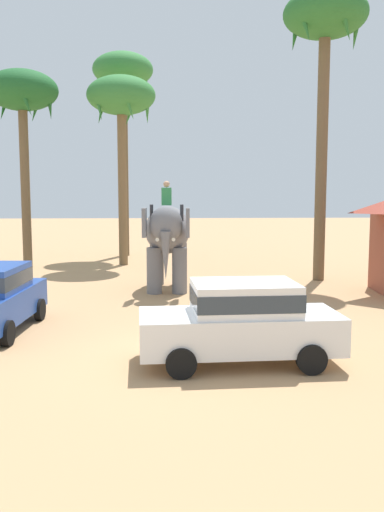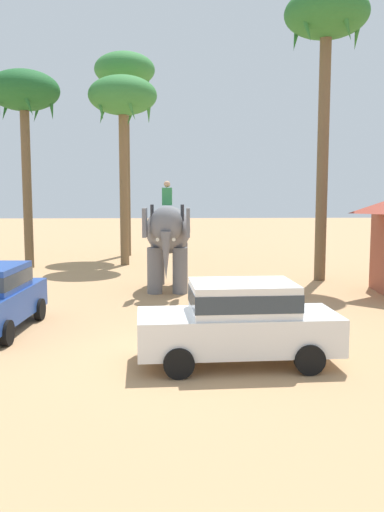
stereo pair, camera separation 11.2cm
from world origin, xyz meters
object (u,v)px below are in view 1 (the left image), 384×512
object	(u,v)px
palm_tree_near_hut	(123,79)
palm_tree_far_back	(121,102)
elephant_with_mahout	(167,235)
car_sedan_foreground	(241,319)
palm_tree_left_of_road	(22,97)
palm_tree_behind_elephant	(325,27)

from	to	relation	value
palm_tree_near_hut	palm_tree_far_back	bearing A→B (deg)	-87.23
elephant_with_mahout	palm_tree_far_back	xyz separation A→B (m)	(-2.10, 6.87, 5.67)
elephant_with_mahout	palm_tree_far_back	distance (m)	9.15
elephant_with_mahout	car_sedan_foreground	bearing A→B (deg)	-80.16
elephant_with_mahout	palm_tree_far_back	bearing A→B (deg)	106.95
palm_tree_near_hut	palm_tree_left_of_road	size ratio (longest dim) A/B	1.21
elephant_with_mahout	palm_tree_near_hut	world-z (taller)	palm_tree_near_hut
palm_tree_left_of_road	palm_tree_far_back	xyz separation A→B (m)	(4.33, 0.84, -0.05)
palm_tree_behind_elephant	elephant_with_mahout	bearing A→B (deg)	-162.13
palm_tree_left_of_road	palm_tree_behind_elephant	bearing A→B (deg)	-18.19
car_sedan_foreground	elephant_with_mahout	distance (m)	8.79
car_sedan_foreground	palm_tree_far_back	world-z (taller)	palm_tree_far_back
palm_tree_left_of_road	palm_tree_far_back	bearing A→B (deg)	10.93
palm_tree_left_of_road	palm_tree_far_back	distance (m)	4.41
palm_tree_near_hut	palm_tree_left_of_road	distance (m)	6.49
palm_tree_behind_elephant	palm_tree_left_of_road	size ratio (longest dim) A/B	1.25
car_sedan_foreground	palm_tree_left_of_road	distance (m)	17.97
car_sedan_foreground	palm_tree_left_of_road	size ratio (longest dim) A/B	0.47
elephant_with_mahout	palm_tree_far_back	world-z (taller)	palm_tree_far_back
car_sedan_foreground	elephant_with_mahout	size ratio (longest dim) A/B	1.07
palm_tree_behind_elephant	palm_tree_far_back	size ratio (longest dim) A/B	1.25
palm_tree_behind_elephant	palm_tree_near_hut	world-z (taller)	palm_tree_behind_elephant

